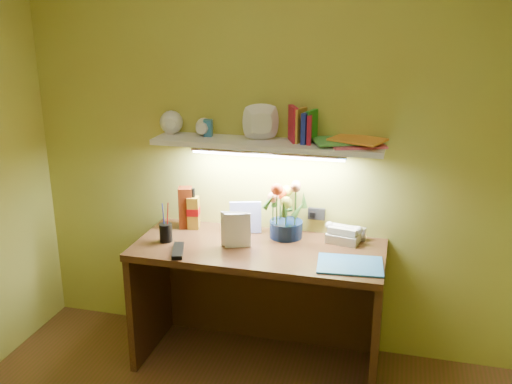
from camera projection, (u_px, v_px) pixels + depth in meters
desk at (258, 306)px, 3.31m from camera, size 1.40×0.60×0.75m
flower_bouquet at (286, 209)px, 3.28m from camera, size 0.24×0.24×0.34m
telephone at (344, 233)px, 3.24m from camera, size 0.20×0.17×0.11m
desk_clock at (359, 234)px, 3.28m from camera, size 0.08×0.05×0.08m
whisky_bottle at (193, 208)px, 3.43m from camera, size 0.08×0.08×0.25m
whisky_box at (186, 208)px, 3.44m from camera, size 0.10×0.10×0.25m
pen_cup at (166, 227)px, 3.24m from camera, size 0.09×0.09×0.18m
art_card at (245, 217)px, 3.38m from camera, size 0.19×0.09×0.19m
tv_remote at (178, 251)px, 3.11m from camera, size 0.12×0.21×0.02m
blue_folder at (350, 265)px, 2.95m from camera, size 0.36×0.28×0.01m
desk_book_a at (221, 229)px, 3.17m from camera, size 0.15×0.04×0.20m
desk_book_b at (225, 231)px, 3.15m from camera, size 0.14×0.06×0.20m
wall_shelf at (264, 138)px, 3.18m from camera, size 1.33×0.33×0.23m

